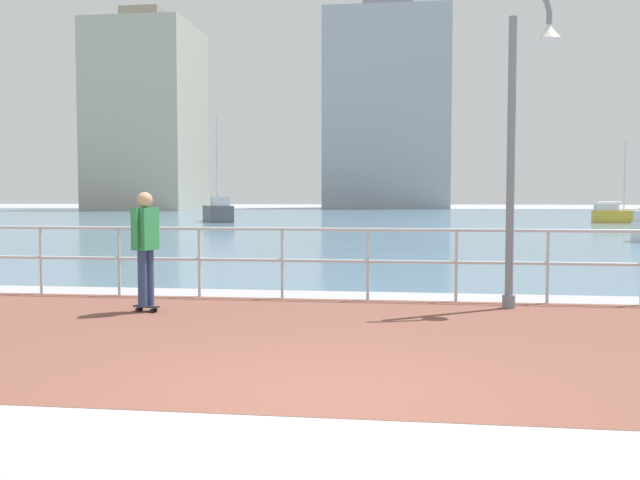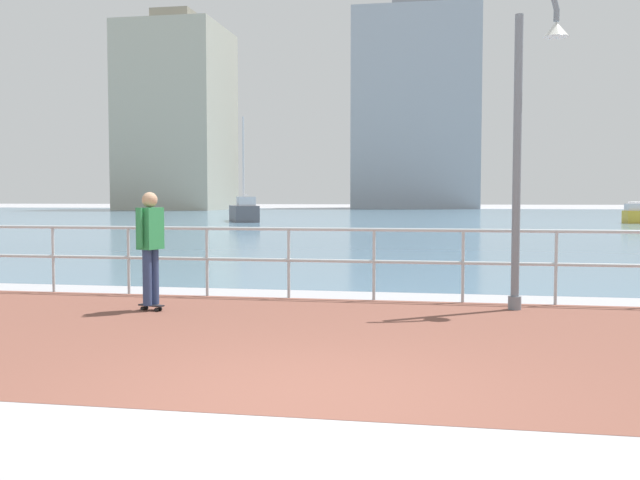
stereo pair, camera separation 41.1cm
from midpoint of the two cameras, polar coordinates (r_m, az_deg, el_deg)
The scene contains 10 objects.
ground at distance 45.81m, azimuth 6.41°, elevation 1.36°, with size 220.00×220.00×0.00m, color #9E9EA3.
brick_paving at distance 8.53m, azimuth 1.03°, elevation -7.75°, with size 28.00×6.22×0.01m, color brown.
harbor_water at distance 56.46m, azimuth 6.64°, elevation 1.76°, with size 180.00×88.00×0.00m, color slate.
waterfront_railing at distance 11.50m, azimuth 2.82°, elevation -0.83°, with size 25.25×0.06×1.16m.
lamppost at distance 11.00m, azimuth 14.81°, elevation 8.74°, with size 0.81×0.40×4.87m.
skateboarder at distance 10.61m, azimuth -14.82°, elevation -0.01°, with size 0.41×0.55×1.73m.
sailboat_ivory at distance 49.33m, azimuth 22.66°, elevation 1.84°, with size 3.79×1.55×5.18m.
sailboat_red at distance 48.33m, azimuth -8.37°, elevation 2.25°, with size 3.31×5.20×7.01m.
tower_brick at distance 94.65m, azimuth -13.76°, elevation 9.46°, with size 12.42×12.81×25.08m.
tower_glass at distance 105.31m, azimuth 5.30°, elevation 10.19°, with size 17.55×13.15×29.69m.
Camera 1 is at (0.75, -5.80, 1.66)m, focal length 40.20 mm.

